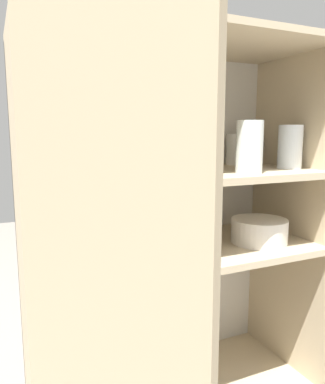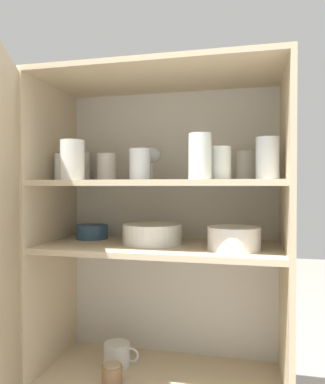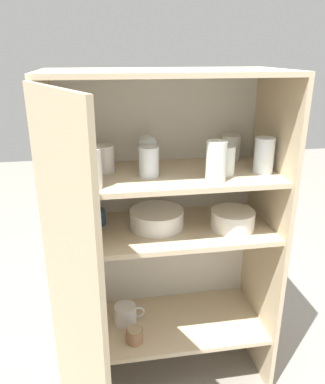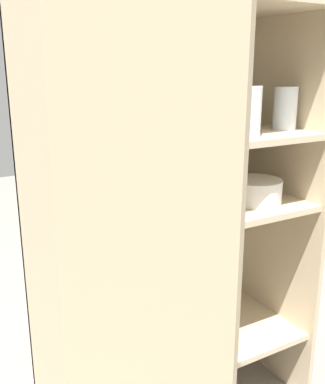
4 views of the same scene
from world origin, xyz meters
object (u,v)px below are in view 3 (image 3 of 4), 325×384
at_px(serving_bowl_small, 90,217).
at_px(storage_jar, 135,335).
at_px(mixing_bowl_large, 233,219).
at_px(coffee_mug_primary, 126,314).
at_px(plate_stack_white, 157,218).

xyz_separation_m(serving_bowl_small, storage_jar, (0.15, -0.18, -0.47)).
distance_m(serving_bowl_small, storage_jar, 0.52).
height_order(mixing_bowl_large, coffee_mug_primary, mixing_bowl_large).
xyz_separation_m(mixing_bowl_large, storage_jar, (-0.41, -0.05, -0.48)).
height_order(serving_bowl_small, storage_jar, serving_bowl_small).
relative_size(serving_bowl_small, coffee_mug_primary, 0.93).
distance_m(coffee_mug_primary, storage_jar, 0.13).
height_order(mixing_bowl_large, storage_jar, mixing_bowl_large).
bearing_deg(coffee_mug_primary, mixing_bowl_large, -10.19).
bearing_deg(plate_stack_white, storage_jar, -134.75).
bearing_deg(coffee_mug_primary, plate_stack_white, -4.63).
bearing_deg(serving_bowl_small, storage_jar, -49.64).
relative_size(mixing_bowl_large, storage_jar, 2.48).
distance_m(mixing_bowl_large, storage_jar, 0.63).
distance_m(mixing_bowl_large, serving_bowl_small, 0.58).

